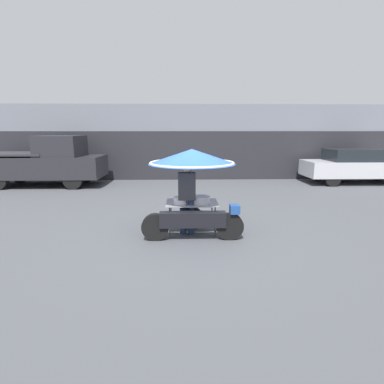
{
  "coord_description": "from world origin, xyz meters",
  "views": [
    {
      "loc": [
        -0.2,
        -6.38,
        2.3
      ],
      "look_at": [
        -0.01,
        0.21,
        0.94
      ],
      "focal_mm": 28.0,
      "sensor_mm": 36.0,
      "label": 1
    }
  ],
  "objects_px": {
    "parked_car": "(356,166)",
    "pickup_truck": "(47,162)",
    "vendor_motorcycle_cart": "(192,168)",
    "vendor_person": "(187,195)"
  },
  "relations": [
    {
      "from": "vendor_motorcycle_cart",
      "to": "vendor_person",
      "type": "height_order",
      "value": "vendor_motorcycle_cart"
    },
    {
      "from": "vendor_person",
      "to": "pickup_truck",
      "type": "height_order",
      "value": "pickup_truck"
    },
    {
      "from": "parked_car",
      "to": "pickup_truck",
      "type": "height_order",
      "value": "pickup_truck"
    },
    {
      "from": "vendor_motorcycle_cart",
      "to": "parked_car",
      "type": "height_order",
      "value": "vendor_motorcycle_cart"
    },
    {
      "from": "vendor_person",
      "to": "pickup_truck",
      "type": "xyz_separation_m",
      "value": [
        -5.81,
        6.25,
        0.09
      ]
    },
    {
      "from": "vendor_motorcycle_cart",
      "to": "pickup_truck",
      "type": "bearing_deg",
      "value": 134.08
    },
    {
      "from": "vendor_motorcycle_cart",
      "to": "parked_car",
      "type": "distance_m",
      "value": 9.81
    },
    {
      "from": "vendor_motorcycle_cart",
      "to": "pickup_truck",
      "type": "xyz_separation_m",
      "value": [
        -5.94,
        6.13,
        -0.49
      ]
    },
    {
      "from": "pickup_truck",
      "to": "vendor_motorcycle_cart",
      "type": "bearing_deg",
      "value": -45.92
    },
    {
      "from": "vendor_person",
      "to": "parked_car",
      "type": "bearing_deg",
      "value": 40.57
    }
  ]
}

